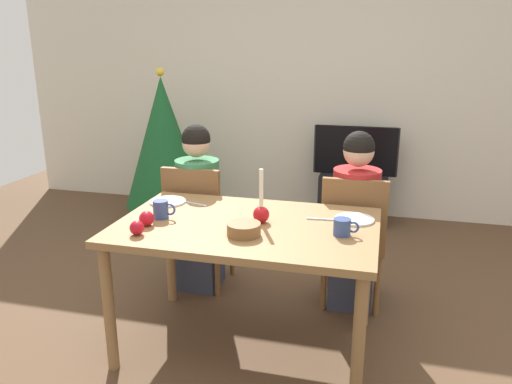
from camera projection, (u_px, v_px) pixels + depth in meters
name	position (u px, v px, depth m)	size (l,w,h in m)	color
ground_plane	(247.00, 344.00, 2.92)	(7.68, 7.68, 0.00)	brown
back_wall	(317.00, 84.00, 4.96)	(6.40, 0.10, 2.60)	beige
dining_table	(247.00, 238.00, 2.73)	(1.40, 0.90, 0.75)	olive
chair_left	(197.00, 220.00, 3.47)	(0.40, 0.40, 0.90)	brown
chair_right	(354.00, 234.00, 3.21)	(0.40, 0.40, 0.90)	brown
person_left_child	(199.00, 211.00, 3.48)	(0.30, 0.30, 1.17)	#33384C
person_right_child	(354.00, 224.00, 3.22)	(0.30, 0.30, 1.17)	#33384C
tv_stand	(353.00, 198.00, 4.88)	(0.64, 0.40, 0.48)	black
tv	(356.00, 151.00, 4.75)	(0.79, 0.05, 0.46)	black
christmas_tree	(164.00, 142.00, 4.85)	(0.79, 0.79, 1.47)	brown
candle_centerpiece	(261.00, 211.00, 2.71)	(0.09, 0.09, 0.30)	red
plate_left	(168.00, 202.00, 3.06)	(0.22, 0.22, 0.01)	silver
plate_right	(354.00, 219.00, 2.75)	(0.22, 0.22, 0.01)	white
mug_left	(161.00, 209.00, 2.78)	(0.13, 0.08, 0.10)	#33477F
mug_right	(343.00, 227.00, 2.53)	(0.13, 0.09, 0.09)	#33477F
fork_left	(194.00, 204.00, 3.03)	(0.18, 0.01, 0.01)	silver
fork_right	(323.00, 219.00, 2.76)	(0.18, 0.01, 0.01)	silver
bowl_walnuts	(244.00, 229.00, 2.53)	(0.17, 0.17, 0.06)	brown
apple_near_candle	(147.00, 219.00, 2.66)	(0.08, 0.08, 0.08)	#B5111E
apple_by_left_plate	(137.00, 228.00, 2.54)	(0.07, 0.07, 0.07)	#B3111F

